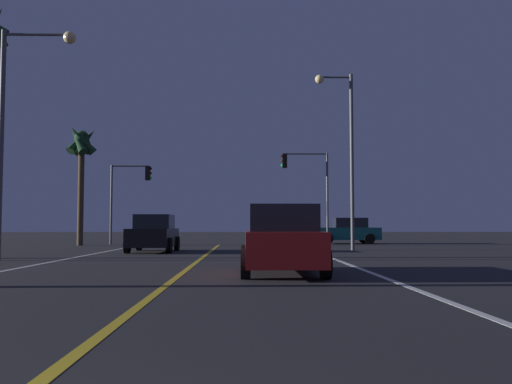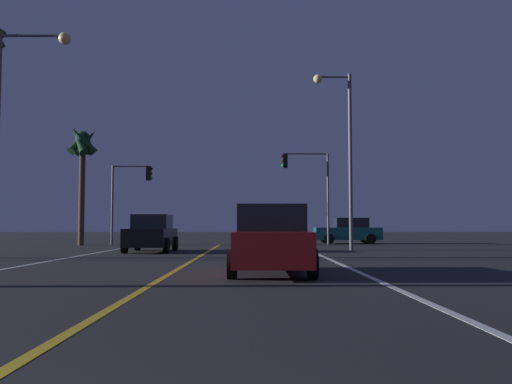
{
  "view_description": "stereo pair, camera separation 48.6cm",
  "coord_description": "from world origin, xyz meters",
  "px_view_note": "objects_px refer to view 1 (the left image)",
  "views": [
    {
      "loc": [
        1.57,
        -1.21,
        1.21
      ],
      "look_at": [
        2.25,
        31.48,
        3.18
      ],
      "focal_mm": 38.76,
      "sensor_mm": 36.0,
      "label": 1
    },
    {
      "loc": [
        2.06,
        -1.21,
        1.21
      ],
      "look_at": [
        2.25,
        31.48,
        3.18
      ],
      "focal_mm": 38.76,
      "sensor_mm": 36.0,
      "label": 2
    }
  ],
  "objects_px": {
    "car_crossing_side": "(347,231)",
    "street_lamp_left_mid": "(19,112)",
    "car_oncoming": "(154,234)",
    "traffic_light_near_right": "(306,177)",
    "car_lead_same_lane": "(282,241)",
    "traffic_light_near_left": "(131,186)",
    "palm_tree_left_far": "(82,150)",
    "street_lamp_right_far": "(344,140)"
  },
  "relations": [
    {
      "from": "traffic_light_near_left",
      "to": "street_lamp_right_far",
      "type": "height_order",
      "value": "street_lamp_right_far"
    },
    {
      "from": "traffic_light_near_right",
      "to": "street_lamp_right_far",
      "type": "relative_size",
      "value": 0.67
    },
    {
      "from": "traffic_light_near_left",
      "to": "street_lamp_left_mid",
      "type": "distance_m",
      "value": 15.95
    },
    {
      "from": "car_oncoming",
      "to": "traffic_light_near_right",
      "type": "xyz_separation_m",
      "value": [
        8.04,
        9.63,
        3.47
      ]
    },
    {
      "from": "palm_tree_left_far",
      "to": "car_oncoming",
      "type": "bearing_deg",
      "value": -54.71
    },
    {
      "from": "street_lamp_right_far",
      "to": "car_oncoming",
      "type": "bearing_deg",
      "value": 9.5
    },
    {
      "from": "car_lead_same_lane",
      "to": "traffic_light_near_left",
      "type": "bearing_deg",
      "value": 20.9
    },
    {
      "from": "car_crossing_side",
      "to": "car_lead_same_lane",
      "type": "relative_size",
      "value": 1.0
    },
    {
      "from": "traffic_light_near_right",
      "to": "street_lamp_left_mid",
      "type": "height_order",
      "value": "street_lamp_left_mid"
    },
    {
      "from": "traffic_light_near_left",
      "to": "palm_tree_left_far",
      "type": "relative_size",
      "value": 0.69
    },
    {
      "from": "street_lamp_left_mid",
      "to": "palm_tree_left_far",
      "type": "relative_size",
      "value": 1.1
    },
    {
      "from": "street_lamp_right_far",
      "to": "palm_tree_left_far",
      "type": "bearing_deg",
      "value": -24.05
    },
    {
      "from": "car_oncoming",
      "to": "street_lamp_left_mid",
      "type": "relative_size",
      "value": 0.54
    },
    {
      "from": "car_lead_same_lane",
      "to": "traffic_light_near_left",
      "type": "relative_size",
      "value": 0.86
    },
    {
      "from": "car_oncoming",
      "to": "car_lead_same_lane",
      "type": "xyz_separation_m",
      "value": [
        5.07,
        -11.6,
        0.0
      ]
    },
    {
      "from": "car_lead_same_lane",
      "to": "street_lamp_left_mid",
      "type": "relative_size",
      "value": 0.54
    },
    {
      "from": "traffic_light_near_left",
      "to": "car_crossing_side",
      "type": "bearing_deg",
      "value": 5.99
    },
    {
      "from": "car_crossing_side",
      "to": "street_lamp_left_mid",
      "type": "relative_size",
      "value": 0.54
    },
    {
      "from": "car_oncoming",
      "to": "traffic_light_near_right",
      "type": "relative_size",
      "value": 0.74
    },
    {
      "from": "car_crossing_side",
      "to": "traffic_light_near_right",
      "type": "relative_size",
      "value": 0.74
    },
    {
      "from": "car_crossing_side",
      "to": "palm_tree_left_far",
      "type": "relative_size",
      "value": 0.59
    },
    {
      "from": "street_lamp_right_far",
      "to": "palm_tree_left_far",
      "type": "relative_size",
      "value": 1.19
    },
    {
      "from": "car_oncoming",
      "to": "traffic_light_near_right",
      "type": "distance_m",
      "value": 13.01
    },
    {
      "from": "car_lead_same_lane",
      "to": "palm_tree_left_far",
      "type": "relative_size",
      "value": 0.59
    },
    {
      "from": "car_lead_same_lane",
      "to": "traffic_light_near_right",
      "type": "height_order",
      "value": "traffic_light_near_right"
    },
    {
      "from": "palm_tree_left_far",
      "to": "traffic_light_near_left",
      "type": "bearing_deg",
      "value": 29.6
    },
    {
      "from": "car_oncoming",
      "to": "street_lamp_left_mid",
      "type": "xyz_separation_m",
      "value": [
        -3.67,
        -6.25,
        4.3
      ]
    },
    {
      "from": "car_oncoming",
      "to": "palm_tree_left_far",
      "type": "bearing_deg",
      "value": -144.71
    },
    {
      "from": "car_crossing_side",
      "to": "street_lamp_left_mid",
      "type": "height_order",
      "value": "street_lamp_left_mid"
    },
    {
      "from": "car_crossing_side",
      "to": "car_oncoming",
      "type": "xyz_separation_m",
      "value": [
        -10.93,
        -11.09,
        0.0
      ]
    },
    {
      "from": "car_oncoming",
      "to": "street_lamp_right_far",
      "type": "distance_m",
      "value": 10.25
    },
    {
      "from": "street_lamp_right_far",
      "to": "traffic_light_near_left",
      "type": "bearing_deg",
      "value": -33.93
    },
    {
      "from": "street_lamp_left_mid",
      "to": "car_oncoming",
      "type": "bearing_deg",
      "value": 59.56
    },
    {
      "from": "car_lead_same_lane",
      "to": "street_lamp_left_mid",
      "type": "distance_m",
      "value": 11.11
    },
    {
      "from": "car_crossing_side",
      "to": "street_lamp_right_far",
      "type": "bearing_deg",
      "value": 78.79
    },
    {
      "from": "traffic_light_near_right",
      "to": "traffic_light_near_left",
      "type": "bearing_deg",
      "value": 0.0
    },
    {
      "from": "car_oncoming",
      "to": "car_crossing_side",
      "type": "bearing_deg",
      "value": 135.43
    },
    {
      "from": "car_crossing_side",
      "to": "traffic_light_near_left",
      "type": "distance_m",
      "value": 14.34
    },
    {
      "from": "car_crossing_side",
      "to": "car_oncoming",
      "type": "height_order",
      "value": "same"
    },
    {
      "from": "traffic_light_near_left",
      "to": "street_lamp_left_mid",
      "type": "height_order",
      "value": "street_lamp_left_mid"
    },
    {
      "from": "street_lamp_right_far",
      "to": "street_lamp_left_mid",
      "type": "bearing_deg",
      "value": 31.42
    },
    {
      "from": "car_oncoming",
      "to": "street_lamp_left_mid",
      "type": "bearing_deg",
      "value": -30.44
    }
  ]
}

